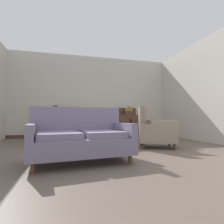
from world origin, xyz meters
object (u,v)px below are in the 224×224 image
(coffee_table, at_px, (106,132))
(settee, at_px, (80,138))
(armchair_back_corner, at_px, (96,127))
(armchair_near_sideboard, at_px, (154,130))
(sideboard, at_px, (127,124))
(porcelain_vase, at_px, (104,123))
(gramophone, at_px, (129,109))
(armchair_foreground_right, at_px, (62,128))
(side_table, at_px, (130,128))

(coffee_table, xyz_separation_m, settee, (-0.73, -1.33, 0.00))
(coffee_table, height_order, armchair_back_corner, armchair_back_corner)
(armchair_near_sideboard, bearing_deg, sideboard, 15.23)
(armchair_near_sideboard, bearing_deg, armchair_back_corner, 57.79)
(settee, bearing_deg, coffee_table, 54.80)
(settee, bearing_deg, porcelain_vase, 56.17)
(armchair_near_sideboard, height_order, sideboard, sideboard)
(sideboard, height_order, gramophone, gramophone)
(sideboard, bearing_deg, coffee_table, -119.96)
(armchair_back_corner, bearing_deg, coffee_table, 101.53)
(armchair_back_corner, distance_m, sideboard, 1.87)
(coffee_table, distance_m, armchair_foreground_right, 1.47)
(settee, xyz_separation_m, armchair_near_sideboard, (1.88, 1.01, 0.05))
(sideboard, bearing_deg, porcelain_vase, -120.67)
(side_table, xyz_separation_m, gramophone, (0.50, 1.56, 0.64))
(armchair_near_sideboard, relative_size, sideboard, 0.94)
(armchair_foreground_right, height_order, gramophone, gramophone)
(porcelain_vase, bearing_deg, side_table, 39.00)
(armchair_near_sideboard, bearing_deg, armchair_foreground_right, 80.28)
(side_table, bearing_deg, armchair_back_corner, 155.09)
(coffee_table, height_order, armchair_foreground_right, armchair_foreground_right)
(porcelain_vase, relative_size, side_table, 0.45)
(coffee_table, distance_m, settee, 1.52)
(settee, bearing_deg, armchair_foreground_right, 92.31)
(armchair_foreground_right, bearing_deg, gramophone, 171.00)
(armchair_back_corner, height_order, armchair_near_sideboard, armchair_back_corner)
(coffee_table, relative_size, side_table, 1.34)
(settee, bearing_deg, sideboard, 54.02)
(porcelain_vase, xyz_separation_m, armchair_near_sideboard, (1.20, -0.31, -0.16))
(settee, height_order, side_table, settee)
(armchair_near_sideboard, bearing_deg, porcelain_vase, 96.09)
(porcelain_vase, xyz_separation_m, gramophone, (1.50, 2.36, 0.49))
(porcelain_vase, bearing_deg, armchair_back_corner, 90.04)
(coffee_table, xyz_separation_m, armchair_back_corner, (-0.05, 1.25, 0.05))
(armchair_near_sideboard, bearing_deg, settee, 138.74)
(coffee_table, height_order, settee, settee)
(armchair_near_sideboard, bearing_deg, coffee_table, 94.93)
(sideboard, bearing_deg, side_table, -105.57)
(armchair_back_corner, xyz_separation_m, armchair_foreground_right, (-1.04, -0.27, 0.01))
(porcelain_vase, relative_size, armchair_near_sideboard, 0.30)
(porcelain_vase, xyz_separation_m, sideboard, (1.45, 2.45, -0.10))
(porcelain_vase, height_order, armchair_near_sideboard, armchair_near_sideboard)
(porcelain_vase, relative_size, sideboard, 0.28)
(porcelain_vase, bearing_deg, settee, -117.40)
(side_table, relative_size, sideboard, 0.63)
(armchair_back_corner, distance_m, armchair_near_sideboard, 1.98)
(coffee_table, relative_size, armchair_back_corner, 0.94)
(gramophone, bearing_deg, armchair_back_corner, -143.82)
(armchair_foreground_right, distance_m, gramophone, 2.95)
(armchair_foreground_right, relative_size, sideboard, 1.03)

